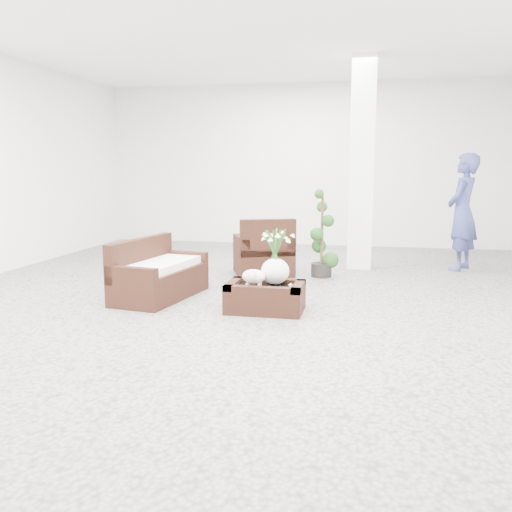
% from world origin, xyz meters
% --- Properties ---
extents(ground, '(11.00, 11.00, 0.00)m').
position_xyz_m(ground, '(0.00, 0.00, 0.00)').
color(ground, gray).
rests_on(ground, ground).
extents(column, '(0.40, 0.40, 3.50)m').
position_xyz_m(column, '(1.20, 2.80, 1.75)').
color(column, white).
rests_on(column, ground).
extents(coffee_table, '(0.90, 0.60, 0.31)m').
position_xyz_m(coffee_table, '(0.17, -0.36, 0.16)').
color(coffee_table, '#32180E').
rests_on(coffee_table, ground).
extents(sheep_figurine, '(0.28, 0.23, 0.21)m').
position_xyz_m(sheep_figurine, '(0.05, -0.46, 0.42)').
color(sheep_figurine, white).
rests_on(sheep_figurine, coffee_table).
extents(planter_narcissus, '(0.44, 0.44, 0.80)m').
position_xyz_m(planter_narcissus, '(0.27, -0.26, 0.71)').
color(planter_narcissus, white).
rests_on(planter_narcissus, coffee_table).
extents(tealight, '(0.04, 0.04, 0.03)m').
position_xyz_m(tealight, '(0.47, -0.34, 0.33)').
color(tealight, white).
rests_on(tealight, coffee_table).
extents(armchair, '(1.11, 1.09, 0.92)m').
position_xyz_m(armchair, '(-0.30, 1.90, 0.46)').
color(armchair, '#32180E').
rests_on(armchair, ground).
extents(loveseat, '(0.92, 1.55, 0.77)m').
position_xyz_m(loveseat, '(-1.31, 0.03, 0.39)').
color(loveseat, '#32180E').
rests_on(loveseat, ground).
extents(topiary, '(0.36, 0.36, 1.34)m').
position_xyz_m(topiary, '(0.64, 1.88, 0.67)').
color(topiary, '#1A3C13').
rests_on(topiary, ground).
extents(shopper, '(0.72, 0.84, 1.93)m').
position_xyz_m(shopper, '(2.86, 2.95, 0.97)').
color(shopper, navy).
rests_on(shopper, ground).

